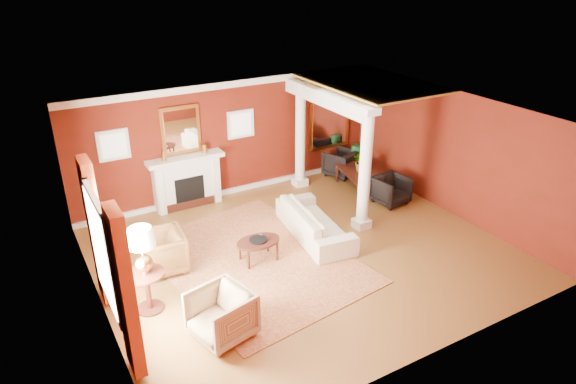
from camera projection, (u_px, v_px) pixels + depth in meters
ground at (304, 253)px, 10.63m from camera, size 8.00×8.00×0.00m
room_shell at (306, 162)px, 9.78m from camera, size 8.04×7.04×2.92m
fireplace at (187, 181)px, 12.38m from camera, size 1.85×0.42×1.29m
overmantel_mirror at (181, 130)px, 11.96m from camera, size 0.95×0.07×1.15m
flank_window_left at (113, 145)px, 11.31m from camera, size 0.70×0.07×0.70m
flank_window_right at (241, 124)px, 12.71m from camera, size 0.70×0.07×0.70m
left_window at (108, 258)px, 7.80m from camera, size 0.21×2.55×2.60m
column_front at (365, 169)px, 11.04m from camera, size 0.36×0.36×2.80m
column_back at (300, 134)px, 13.16m from camera, size 0.36×0.36×2.80m
header_beam at (326, 98)px, 11.79m from camera, size 0.30×3.20×0.32m
amber_ceiling at (370, 83)px, 12.09m from camera, size 2.30×3.40×0.04m
dining_mirror at (329, 118)px, 14.01m from camera, size 1.30×0.07×1.70m
chandelier at (369, 108)px, 12.41m from camera, size 0.60×0.62×0.75m
crown_trim at (230, 84)px, 12.17m from camera, size 8.00×0.08×0.16m
base_trim at (235, 190)px, 13.33m from camera, size 8.00×0.08×0.12m
rug at (254, 260)px, 10.37m from camera, size 3.90×4.86×0.02m
sofa at (315, 217)px, 11.09m from camera, size 0.99×2.42×0.92m
armchair_leopard at (161, 250)px, 9.87m from camera, size 0.89×0.94×0.89m
armchair_stripe at (221, 313)px, 8.14m from camera, size 1.01×1.05×0.91m
coffee_table at (258, 243)px, 10.20m from camera, size 0.91×0.91×0.46m
coffee_book at (257, 234)px, 10.16m from camera, size 0.18×0.03×0.24m
side_table at (143, 255)px, 8.49m from camera, size 0.64×0.64×1.61m
dining_table at (361, 176)px, 13.28m from camera, size 0.84×1.58×0.84m
dining_chair_near at (391, 189)px, 12.60m from camera, size 0.83×0.79×0.77m
dining_chair_far at (341, 162)px, 14.19m from camera, size 0.99×0.96×0.81m
green_urn at (356, 162)px, 14.37m from camera, size 0.36×0.36×0.85m
potted_plant at (363, 152)px, 13.06m from camera, size 0.51×0.56×0.43m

